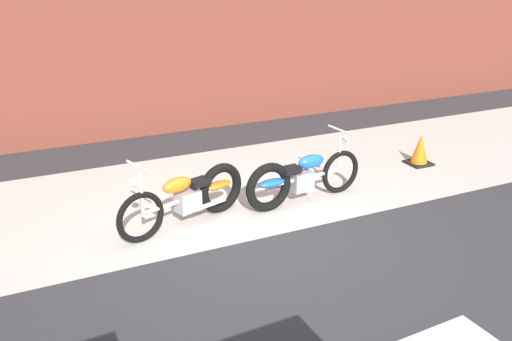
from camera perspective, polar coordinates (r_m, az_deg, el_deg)
name	(u,v)px	position (r m, az deg, el deg)	size (l,w,h in m)	color
ground_plane	(266,237)	(7.05, 1.06, -7.09)	(80.00, 80.00, 0.00)	#2D2D30
sidewalk_slab	(217,189)	(8.50, -4.11, -1.96)	(36.00, 3.50, 0.01)	#B2ADA3
brick_building_wall	(150,8)	(11.14, -11.13, 16.57)	(36.00, 0.50, 5.01)	brown
motorcycle_orange	(192,196)	(7.32, -6.76, -2.66)	(1.94, 0.84, 1.03)	black
motorcycle_blue	(297,178)	(7.85, 4.39, -0.85)	(2.01, 0.58, 1.03)	black
traffic_cone	(420,151)	(9.86, 16.99, 2.01)	(0.40, 0.40, 0.55)	orange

